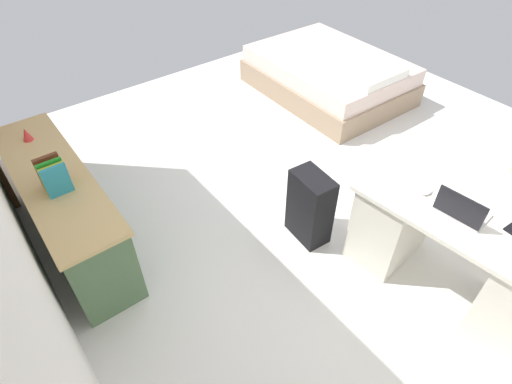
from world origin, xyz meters
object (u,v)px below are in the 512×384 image
Objects in this scene: suitcase_black at (310,207)px; computer_mouse at (427,191)px; desk at (453,251)px; figurine_small at (26,134)px; bed at (329,75)px; laptop at (461,210)px; credenza at (66,209)px.

suitcase_black is 6.40× the size of computer_mouse.
desk is 3.40m from figurine_small.
bed is 19.26× the size of computer_mouse.
desk is 4.53× the size of laptop.
figurine_small is (0.55, 0.00, 0.42)m from credenza.
desk is 2.95m from credenza.
computer_mouse is at bearing 147.61° from bed.
credenza is at bearing -179.84° from figurine_small.
desk is 0.83× the size of credenza.
laptop is 3.32× the size of computer_mouse.
figurine_small is at bearing 33.90° from computer_mouse.
figurine_small reaches higher than suitcase_black.
bed is at bearing -43.91° from suitcase_black.
figurine_small is at bearing 89.47° from bed.
computer_mouse is (0.31, 0.04, 0.38)m from desk.
credenza is at bearing 43.57° from desk.
figurine_small is at bearing 0.16° from credenza.
bed is at bearing -81.51° from credenza.
laptop is 3.01× the size of figurine_small.
desk is at bearing -142.88° from figurine_small.
figurine_small reaches higher than credenza.
figurine_small reaches higher than bed.
credenza reaches higher than suitcase_black.
desk is 2.35× the size of suitcase_black.
bed is 3.06m from laptop.
desk is 3.03m from bed.
desk is 0.49m from computer_mouse.
computer_mouse reaches higher than credenza.
figurine_small is at bearing 36.82° from laptop.
bed is 3.52m from figurine_small.
bed is 2.51m from suitcase_black.
credenza is at bearing 41.40° from computer_mouse.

